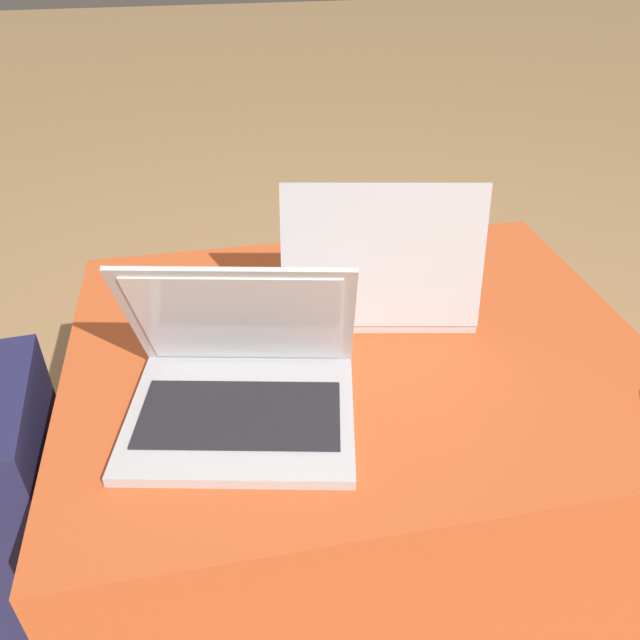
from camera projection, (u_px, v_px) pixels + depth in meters
name	position (u px, v px, depth m)	size (l,w,h in m)	color
ground_plane	(351.00, 518.00, 1.32)	(14.00, 14.00, 0.00)	tan
ottoman	(354.00, 439.00, 1.19)	(0.96, 0.76, 0.47)	maroon
laptop_near	(241.00, 382.00, 0.89)	(0.37, 0.32, 0.24)	silver
laptop_far	(377.00, 280.00, 1.12)	(0.37, 0.30, 0.25)	silver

